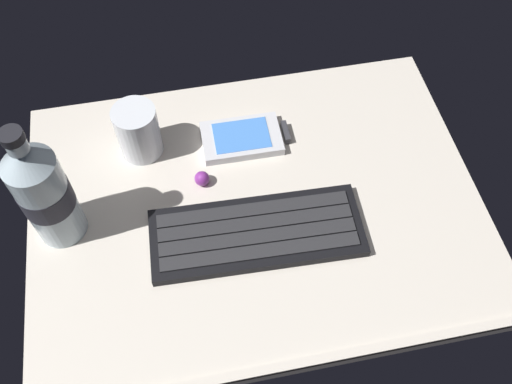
% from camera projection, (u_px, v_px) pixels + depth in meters
% --- Properties ---
extents(ground_plane, '(0.64, 0.48, 0.03)m').
position_uv_depth(ground_plane, '(256.00, 208.00, 0.81)').
color(ground_plane, beige).
extents(keyboard, '(0.29, 0.12, 0.02)m').
position_uv_depth(keyboard, '(257.00, 233.00, 0.77)').
color(keyboard, black).
rests_on(keyboard, ground_plane).
extents(handheld_device, '(0.13, 0.08, 0.02)m').
position_uv_depth(handheld_device, '(246.00, 138.00, 0.86)').
color(handheld_device, silver).
rests_on(handheld_device, ground_plane).
extents(juice_cup, '(0.06, 0.06, 0.09)m').
position_uv_depth(juice_cup, '(138.00, 133.00, 0.83)').
color(juice_cup, silver).
rests_on(juice_cup, ground_plane).
extents(water_bottle, '(0.07, 0.07, 0.21)m').
position_uv_depth(water_bottle, '(44.00, 192.00, 0.71)').
color(water_bottle, silver).
rests_on(water_bottle, ground_plane).
extents(trackball_mouse, '(0.02, 0.02, 0.02)m').
position_uv_depth(trackball_mouse, '(202.00, 179.00, 0.82)').
color(trackball_mouse, purple).
rests_on(trackball_mouse, ground_plane).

